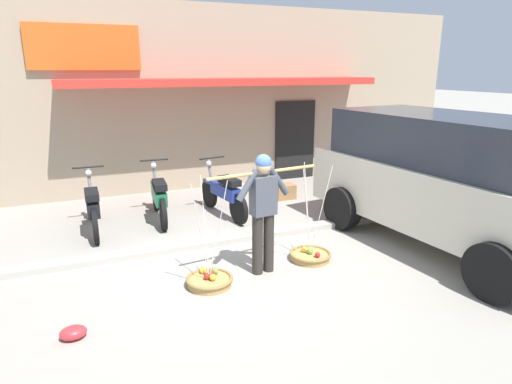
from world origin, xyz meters
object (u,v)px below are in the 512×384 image
at_px(fruit_basket_right_side, 209,280).
at_px(parked_truck, 450,178).
at_px(motorcycle_second_in_row, 159,197).
at_px(wooden_crate, 284,191).
at_px(motorcycle_nearest_shop, 93,207).
at_px(plastic_litter_bag, 73,333).
at_px(motorcycle_third_in_row, 224,193).
at_px(fruit_basket_left_side, 310,255).
at_px(fruit_vendor, 263,206).

bearing_deg(fruit_basket_right_side, parked_truck, -1.81).
distance_m(motorcycle_second_in_row, wooden_crate, 2.85).
distance_m(fruit_basket_right_side, motorcycle_second_in_row, 2.92).
bearing_deg(motorcycle_nearest_shop, plastic_litter_bag, -96.69).
height_order(motorcycle_second_in_row, motorcycle_third_in_row, same).
bearing_deg(motorcycle_third_in_row, plastic_litter_bag, -130.44).
relative_size(fruit_basket_left_side, plastic_litter_bag, 5.18).
height_order(fruit_basket_left_side, parked_truck, parked_truck).
relative_size(motorcycle_nearest_shop, plastic_litter_bag, 6.50).
bearing_deg(motorcycle_third_in_row, fruit_basket_right_side, -112.34).
relative_size(fruit_basket_right_side, motorcycle_nearest_shop, 0.80).
distance_m(fruit_basket_right_side, motorcycle_third_in_row, 2.91).
relative_size(motorcycle_nearest_shop, motorcycle_third_in_row, 1.01).
distance_m(fruit_basket_right_side, parked_truck, 4.06).
height_order(fruit_vendor, fruit_basket_right_side, fruit_vendor).
xyz_separation_m(motorcycle_third_in_row, wooden_crate, (1.60, 0.60, -0.29)).
bearing_deg(fruit_basket_left_side, wooden_crate, 70.97).
height_order(fruit_basket_left_side, plastic_litter_bag, fruit_basket_left_side).
distance_m(fruit_vendor, plastic_litter_bag, 2.76).
relative_size(fruit_vendor, plastic_litter_bag, 6.05).
bearing_deg(motorcycle_nearest_shop, parked_truck, -28.36).
distance_m(fruit_basket_left_side, motorcycle_second_in_row, 3.24).
xyz_separation_m(fruit_vendor, fruit_basket_right_side, (-0.82, -0.10, -0.90)).
distance_m(fruit_basket_left_side, plastic_litter_bag, 3.42).
height_order(motorcycle_third_in_row, plastic_litter_bag, motorcycle_third_in_row).
height_order(motorcycle_nearest_shop, plastic_litter_bag, motorcycle_nearest_shop).
bearing_deg(fruit_basket_right_side, plastic_litter_bag, -160.44).
height_order(fruit_basket_left_side, motorcycle_nearest_shop, fruit_basket_left_side).
bearing_deg(motorcycle_third_in_row, parked_truck, -44.64).
xyz_separation_m(fruit_basket_right_side, plastic_litter_bag, (-1.69, -0.60, -0.01)).
height_order(motorcycle_second_in_row, wooden_crate, motorcycle_second_in_row).
xyz_separation_m(motorcycle_nearest_shop, parked_truck, (5.23, -2.82, 0.68)).
bearing_deg(fruit_basket_right_side, motorcycle_nearest_shop, 115.78).
xyz_separation_m(fruit_basket_left_side, plastic_litter_bag, (-3.33, -0.80, -0.01)).
bearing_deg(parked_truck, motorcycle_third_in_row, 135.36).
bearing_deg(motorcycle_second_in_row, motorcycle_third_in_row, -10.58).
distance_m(motorcycle_third_in_row, plastic_litter_bag, 4.31).
bearing_deg(motorcycle_nearest_shop, fruit_basket_left_side, -40.35).
bearing_deg(plastic_litter_bag, motorcycle_nearest_shop, 83.31).
bearing_deg(parked_truck, fruit_basket_left_side, 171.96).
distance_m(motorcycle_second_in_row, motorcycle_third_in_row, 1.23).
height_order(motorcycle_nearest_shop, motorcycle_third_in_row, same).
xyz_separation_m(motorcycle_second_in_row, plastic_litter_bag, (-1.57, -3.49, -0.38)).
bearing_deg(plastic_litter_bag, motorcycle_second_in_row, 65.78).
relative_size(fruit_vendor, motorcycle_second_in_row, 0.93).
distance_m(motorcycle_nearest_shop, wooden_crate, 4.05).
bearing_deg(motorcycle_nearest_shop, fruit_vendor, -50.80).
height_order(motorcycle_third_in_row, wooden_crate, motorcycle_third_in_row).
relative_size(fruit_basket_left_side, wooden_crate, 3.30).
bearing_deg(fruit_vendor, fruit_basket_left_side, 7.08).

